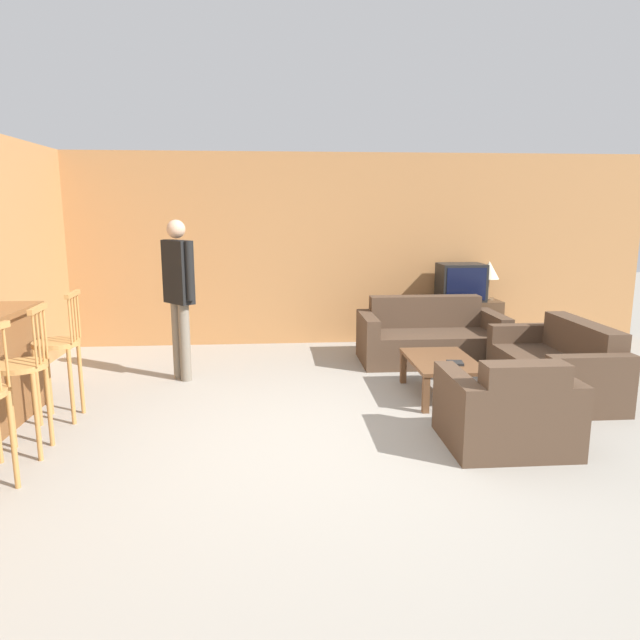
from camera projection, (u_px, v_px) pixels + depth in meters
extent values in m
plane|color=gray|center=(340.00, 445.00, 4.55)|extent=(24.00, 24.00, 0.00)
cube|color=#B27A47|center=(311.00, 250.00, 7.82)|extent=(9.40, 0.08, 2.60)
cylinder|color=#B77F42|center=(13.00, 440.00, 3.78)|extent=(0.04, 0.04, 0.68)
cylinder|color=#B77F42|center=(6.00, 358.00, 3.65)|extent=(0.02, 0.02, 0.39)
cylinder|color=#B77F42|center=(19.00, 366.00, 4.25)|extent=(0.42, 0.42, 0.04)
cylinder|color=#B77F42|center=(11.00, 407.00, 4.43)|extent=(0.04, 0.04, 0.68)
cylinder|color=#B77F42|center=(49.00, 405.00, 4.47)|extent=(0.04, 0.04, 0.68)
cylinder|color=#B77F42|center=(37.00, 417.00, 4.20)|extent=(0.04, 0.04, 0.68)
cylinder|color=#B77F42|center=(45.00, 334.00, 4.34)|extent=(0.02, 0.02, 0.39)
cylinder|color=#B77F42|center=(42.00, 336.00, 4.27)|extent=(0.02, 0.02, 0.39)
cylinder|color=#B77F42|center=(38.00, 339.00, 4.19)|extent=(0.02, 0.02, 0.39)
cylinder|color=#B77F42|center=(35.00, 341.00, 4.11)|extent=(0.02, 0.02, 0.39)
cube|color=#B77F42|center=(37.00, 309.00, 4.19)|extent=(0.06, 0.34, 0.04)
cylinder|color=#B77F42|center=(56.00, 343.00, 4.98)|extent=(0.41, 0.41, 0.04)
cylinder|color=#B77F42|center=(49.00, 379.00, 5.16)|extent=(0.04, 0.04, 0.68)
cylinder|color=#B77F42|center=(38.00, 388.00, 4.89)|extent=(0.04, 0.04, 0.68)
cylinder|color=#B77F42|center=(81.00, 378.00, 5.19)|extent=(0.04, 0.04, 0.68)
cylinder|color=#B77F42|center=(71.00, 387.00, 4.92)|extent=(0.04, 0.04, 0.68)
cylinder|color=#B77F42|center=(79.00, 316.00, 5.07)|extent=(0.02, 0.02, 0.39)
cylinder|color=#B77F42|center=(76.00, 318.00, 4.99)|extent=(0.02, 0.02, 0.39)
cylinder|color=#B77F42|center=(73.00, 320.00, 4.91)|extent=(0.02, 0.02, 0.39)
cylinder|color=#B77F42|center=(70.00, 321.00, 4.84)|extent=(0.02, 0.02, 0.39)
cube|color=#B77F42|center=(72.00, 294.00, 4.91)|extent=(0.05, 0.34, 0.04)
cube|color=#4C3828|center=(430.00, 347.00, 7.00)|extent=(1.40, 0.87, 0.38)
cube|color=#4C3828|center=(425.00, 311.00, 7.25)|extent=(1.40, 0.22, 0.39)
cube|color=#4C3828|center=(368.00, 339.00, 6.92)|extent=(0.16, 0.87, 0.60)
cube|color=#4C3828|center=(493.00, 337.00, 7.04)|extent=(0.16, 0.87, 0.60)
cube|color=#4C3828|center=(505.00, 421.00, 4.52)|extent=(0.62, 0.83, 0.38)
cube|color=#4C3828|center=(524.00, 388.00, 4.16)|extent=(0.62, 0.22, 0.37)
cube|color=#4C3828|center=(553.00, 408.00, 4.54)|extent=(0.16, 0.83, 0.58)
cube|color=#4C3828|center=(457.00, 411.00, 4.47)|extent=(0.16, 0.83, 0.58)
cube|color=#4C3828|center=(552.00, 375.00, 5.78)|extent=(0.80, 1.23, 0.38)
cube|color=#4C3828|center=(583.00, 339.00, 5.73)|extent=(0.22, 1.23, 0.36)
cube|color=#4C3828|center=(523.00, 350.00, 6.44)|extent=(0.80, 0.16, 0.58)
cube|color=#4C3828|center=(590.00, 387.00, 5.08)|extent=(0.80, 0.16, 0.58)
cube|color=brown|center=(442.00, 361.00, 5.67)|extent=(0.64, 1.01, 0.04)
cube|color=brown|center=(426.00, 395.00, 5.23)|extent=(0.06, 0.06, 0.35)
cube|color=brown|center=(485.00, 393.00, 5.28)|extent=(0.06, 0.06, 0.35)
cube|color=brown|center=(403.00, 367.00, 6.14)|extent=(0.06, 0.06, 0.35)
cube|color=brown|center=(454.00, 366.00, 6.19)|extent=(0.06, 0.06, 0.35)
cube|color=#513823|center=(459.00, 323.00, 7.81)|extent=(1.08, 0.46, 0.63)
cube|color=black|center=(461.00, 282.00, 7.70)|extent=(0.60, 0.45, 0.50)
cube|color=black|center=(466.00, 284.00, 7.48)|extent=(0.53, 0.01, 0.43)
cube|color=black|center=(455.00, 363.00, 5.49)|extent=(0.17, 0.17, 0.02)
cylinder|color=brown|center=(487.00, 299.00, 7.78)|extent=(0.16, 0.16, 0.02)
cylinder|color=brown|center=(488.00, 288.00, 7.75)|extent=(0.03, 0.03, 0.27)
cone|color=beige|center=(489.00, 270.00, 7.70)|extent=(0.27, 0.27, 0.24)
cylinder|color=#756B5B|center=(178.00, 341.00, 6.27)|extent=(0.12, 0.12, 0.85)
cylinder|color=#756B5B|center=(185.00, 343.00, 6.18)|extent=(0.12, 0.12, 0.85)
cube|color=black|center=(178.00, 272.00, 6.08)|extent=(0.37, 0.39, 0.67)
cylinder|color=black|center=(167.00, 268.00, 6.22)|extent=(0.08, 0.08, 0.62)
cylinder|color=black|center=(189.00, 271.00, 5.94)|extent=(0.08, 0.08, 0.62)
sphere|color=tan|center=(176.00, 229.00, 6.00)|extent=(0.20, 0.20, 0.20)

